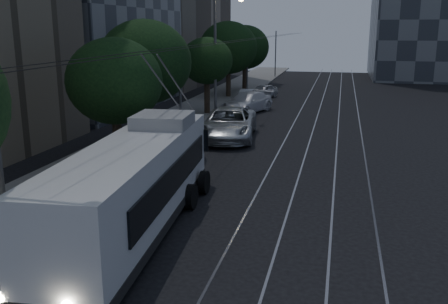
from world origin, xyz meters
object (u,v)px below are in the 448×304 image
pickup_silver (229,124)px  car_white_d (263,91)px  car_white_b (247,102)px  car_white_c (248,98)px  streetlamp_far (221,43)px  car_white_a (232,110)px  trolleybus (136,184)px

pickup_silver → car_white_d: (-0.73, 17.81, -0.26)m
car_white_b → car_white_c: (-0.55, 3.38, -0.10)m
streetlamp_far → car_white_a: bearing=-17.7°
car_white_c → car_white_d: bearing=82.4°
car_white_a → car_white_c: 6.24m
trolleybus → car_white_d: size_ratio=3.04×
car_white_a → pickup_silver: bearing=-96.5°
car_white_a → car_white_c: size_ratio=0.88×
car_white_a → car_white_c: (0.00, 6.24, 0.06)m
streetlamp_far → trolleybus: bearing=-83.7°
car_white_a → car_white_b: size_ratio=0.67×
trolleybus → streetlamp_far: bearing=91.9°
trolleybus → pickup_silver: size_ratio=1.77×
car_white_a → car_white_d: car_white_d is taller
car_white_a → streetlamp_far: bearing=145.2°
pickup_silver → car_white_b: 9.58m
car_white_b → car_white_d: car_white_b is taller
trolleybus → car_white_c: 27.17m
streetlamp_far → car_white_c: bearing=81.0°
pickup_silver → streetlamp_far: size_ratio=0.74×
car_white_c → streetlamp_far: bearing=-100.5°
car_white_b → trolleybus: bearing=-66.7°
trolleybus → car_white_b: (-0.85, 23.74, -0.80)m
car_white_b → car_white_c: bearing=120.5°
trolleybus → car_white_d: bearing=87.2°
streetlamp_far → pickup_silver: bearing=-72.6°
car_white_d → car_white_a: bearing=-72.9°
trolleybus → pickup_silver: (-0.15, 14.18, -0.67)m
car_white_c → trolleybus: bearing=-88.5°
trolleybus → car_white_b: size_ratio=2.16×
car_white_c → car_white_d: car_white_c is taller
pickup_silver → car_white_d: 17.82m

